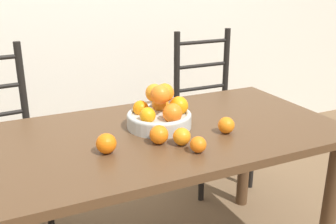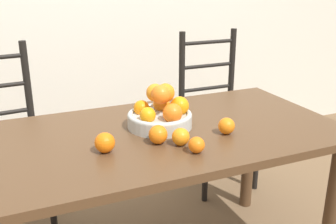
{
  "view_description": "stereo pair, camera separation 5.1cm",
  "coord_description": "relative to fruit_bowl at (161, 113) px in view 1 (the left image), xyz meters",
  "views": [
    {
      "loc": [
        -0.65,
        -1.42,
        1.36
      ],
      "look_at": [
        0.0,
        -0.03,
        0.82
      ],
      "focal_mm": 42.0,
      "sensor_mm": 36.0,
      "label": 1
    },
    {
      "loc": [
        -0.6,
        -1.44,
        1.36
      ],
      "look_at": [
        0.0,
        -0.03,
        0.82
      ],
      "focal_mm": 42.0,
      "sensor_mm": 36.0,
      "label": 2
    }
  ],
  "objects": [
    {
      "name": "orange_loose_2",
      "position": [
        -0.01,
        -0.22,
        -0.03
      ],
      "size": [
        0.07,
        0.07,
        0.07
      ],
      "color": "orange",
      "rests_on": "dining_table"
    },
    {
      "name": "dining_table",
      "position": [
        -0.01,
        -0.05,
        -0.17
      ],
      "size": [
        1.53,
        0.82,
        0.73
      ],
      "color": "#4C331E",
      "rests_on": "ground_plane"
    },
    {
      "name": "orange_loose_1",
      "position": [
        0.22,
        -0.19,
        -0.03
      ],
      "size": [
        0.07,
        0.07,
        0.07
      ],
      "color": "orange",
      "rests_on": "dining_table"
    },
    {
      "name": "orange_loose_4",
      "position": [
        -0.29,
        -0.16,
        -0.03
      ],
      "size": [
        0.08,
        0.08,
        0.08
      ],
      "color": "orange",
      "rests_on": "dining_table"
    },
    {
      "name": "chair_right",
      "position": [
        0.66,
        0.64,
        -0.32
      ],
      "size": [
        0.42,
        0.4,
        1.02
      ],
      "rotation": [
        0.0,
        0.0,
        -0.0
      ],
      "color": "black",
      "rests_on": "ground_plane"
    },
    {
      "name": "fruit_bowl",
      "position": [
        0.0,
        0.0,
        0.0
      ],
      "size": [
        0.28,
        0.28,
        0.19
      ],
      "color": "#B2B7B2",
      "rests_on": "dining_table"
    },
    {
      "name": "orange_loose_0",
      "position": [
        0.02,
        -0.3,
        -0.03
      ],
      "size": [
        0.06,
        0.06,
        0.06
      ],
      "color": "orange",
      "rests_on": "dining_table"
    },
    {
      "name": "orange_loose_3",
      "position": [
        -0.08,
        -0.17,
        -0.03
      ],
      "size": [
        0.08,
        0.08,
        0.08
      ],
      "color": "orange",
      "rests_on": "dining_table"
    }
  ]
}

